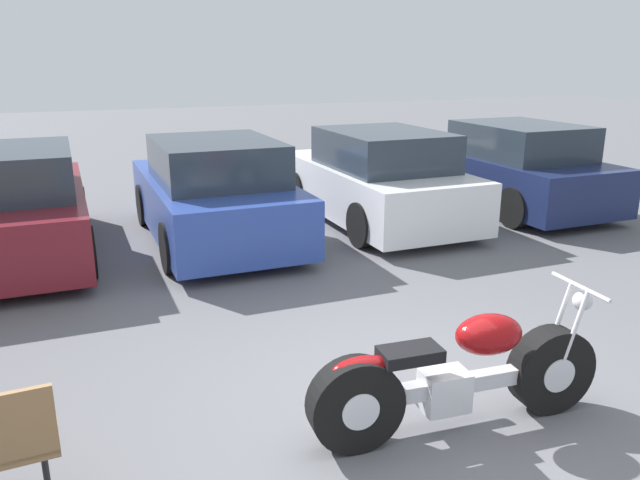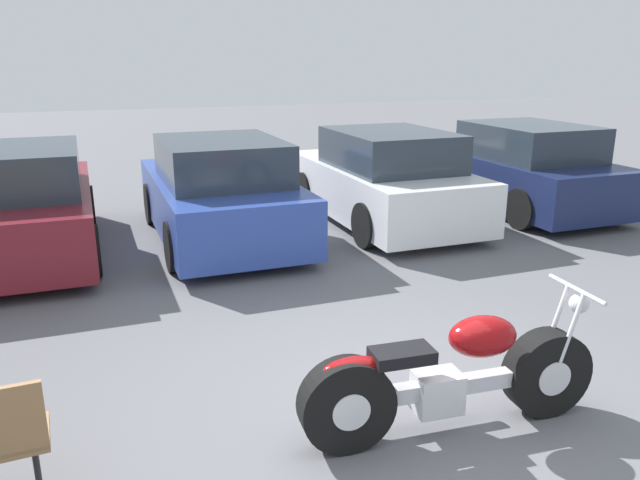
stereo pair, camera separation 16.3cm
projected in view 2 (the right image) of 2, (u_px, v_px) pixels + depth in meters
The scene contains 6 objects.
ground_plane at pixel (397, 409), 4.90m from camera, with size 60.00×60.00×0.00m, color slate.
motorcycle at pixel (450, 378), 4.52m from camera, with size 2.30×0.63×1.02m.
parked_car_maroon at pixel (19, 206), 8.43m from camera, with size 1.93×4.11×1.53m.
parked_car_blue at pixel (220, 193), 9.21m from camera, with size 1.93×4.11×1.53m.
parked_car_white at pixel (384, 180), 10.20m from camera, with size 1.93×4.11×1.53m.
parked_car_navy at pixel (520, 169), 11.14m from camera, with size 1.93×4.11×1.53m.
Camera 2 is at (-2.10, -3.82, 2.67)m, focal length 35.00 mm.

